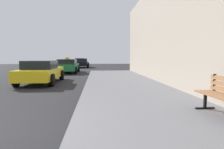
{
  "coord_description": "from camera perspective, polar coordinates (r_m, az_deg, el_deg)",
  "views": [
    {
      "loc": [
        2.54,
        -3.25,
        1.46
      ],
      "look_at": [
        3.12,
        4.03,
        0.81
      ],
      "focal_mm": 31.53,
      "sensor_mm": 36.0,
      "label": 1
    }
  ],
  "objects": [
    {
      "name": "sidewalk",
      "position": [
        3.82,
        19.03,
        -16.47
      ],
      "size": [
        4.0,
        32.0,
        0.15
      ],
      "primitive_type": "cube",
      "color": "slate",
      "rests_on": "ground_plane"
    },
    {
      "name": "car_green",
      "position": [
        18.74,
        -12.73,
        2.45
      ],
      "size": [
        1.97,
        4.35,
        1.43
      ],
      "color": "#196638",
      "rests_on": "ground_plane"
    },
    {
      "name": "car_black",
      "position": [
        28.12,
        -8.76,
        3.34
      ],
      "size": [
        1.97,
        4.31,
        1.27
      ],
      "color": "black",
      "rests_on": "ground_plane"
    },
    {
      "name": "car_white",
      "position": [
        37.4,
        -9.26,
        3.75
      ],
      "size": [
        2.06,
        4.3,
        1.27
      ],
      "color": "white",
      "rests_on": "ground_plane"
    },
    {
      "name": "car_yellow",
      "position": [
        11.73,
        -19.8,
        0.78
      ],
      "size": [
        1.94,
        4.4,
        1.27
      ],
      "color": "yellow",
      "rests_on": "ground_plane"
    }
  ]
}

